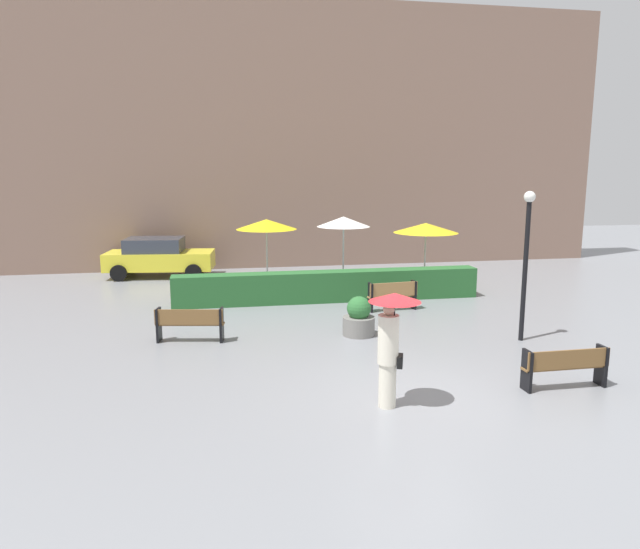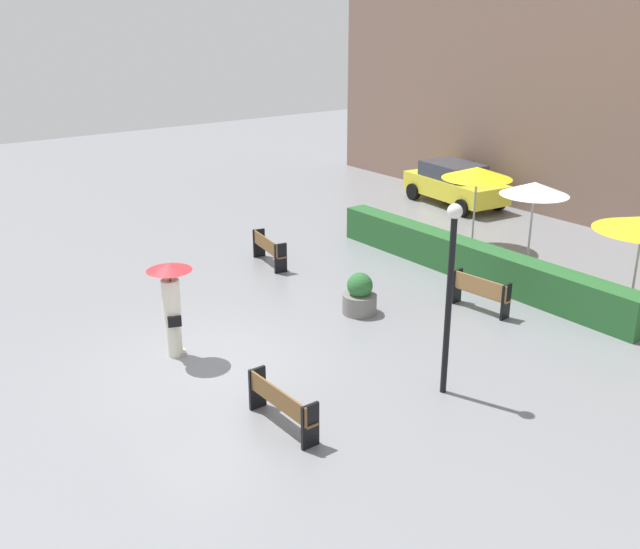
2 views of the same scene
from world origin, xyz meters
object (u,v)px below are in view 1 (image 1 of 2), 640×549
bench_near_right (566,365)px  parked_car (159,257)px  planter_pot (359,319)px  patio_umbrella_yellow (266,224)px  bench_back_row (393,294)px  pedestrian_with_umbrella (391,335)px  patio_umbrella_yellow_far (426,228)px  lamp_post (526,250)px  bench_far_left (190,322)px  patio_umbrella_white (344,222)px

bench_near_right → parked_car: parked_car is taller
planter_pot → patio_umbrella_yellow: size_ratio=0.41×
bench_back_row → pedestrian_with_umbrella: (-2.29, -7.09, 0.84)m
bench_near_right → planter_pot: planter_pot is taller
planter_pot → patio_umbrella_yellow_far: patio_umbrella_yellow_far is taller
planter_pot → patio_umbrella_yellow: bearing=106.5°
lamp_post → parked_car: (-9.79, 10.83, -1.51)m
bench_far_left → pedestrian_with_umbrella: pedestrian_with_umbrella is taller
lamp_post → patio_umbrella_yellow_far: bearing=90.7°
bench_back_row → patio_umbrella_yellow: size_ratio=0.62×
bench_back_row → pedestrian_with_umbrella: pedestrian_with_umbrella is taller
bench_near_right → pedestrian_with_umbrella: 3.80m
lamp_post → patio_umbrella_white: 7.33m
pedestrian_with_umbrella → lamp_post: 5.79m
patio_umbrella_white → patio_umbrella_yellow_far: size_ratio=1.12×
patio_umbrella_yellow → patio_umbrella_yellow_far: 5.71m
bench_far_left → patio_umbrella_yellow_far: bearing=33.2°
patio_umbrella_yellow → pedestrian_with_umbrella: bearing=-83.6°
lamp_post → parked_car: bearing=132.1°
bench_back_row → planter_pot: planter_pot is taller
lamp_post → parked_car: 14.68m
bench_far_left → bench_back_row: size_ratio=1.10×
bench_far_left → patio_umbrella_yellow_far: (8.20, 5.36, 1.69)m
lamp_post → parked_car: lamp_post is taller
bench_back_row → pedestrian_with_umbrella: size_ratio=0.74×
pedestrian_with_umbrella → patio_umbrella_white: patio_umbrella_white is taller
pedestrian_with_umbrella → patio_umbrella_yellow_far: 11.17m
bench_back_row → lamp_post: 4.65m
planter_pot → lamp_post: 4.54m
patio_umbrella_yellow → parked_car: patio_umbrella_yellow is taller
pedestrian_with_umbrella → lamp_post: lamp_post is taller
bench_back_row → planter_pot: (-1.69, -2.43, -0.08)m
pedestrian_with_umbrella → lamp_post: size_ratio=0.57×
patio_umbrella_white → parked_car: bearing=147.6°
patio_umbrella_yellow → parked_car: 5.56m
planter_pot → parked_car: size_ratio=0.24×
bench_back_row → bench_far_left: bearing=-159.5°
bench_far_left → bench_back_row: bench_back_row is taller
parked_car → bench_far_left: bearing=-80.9°
bench_near_right → bench_far_left: size_ratio=1.01×
bench_back_row → parked_car: bearing=136.3°
planter_pot → lamp_post: size_ratio=0.27×
patio_umbrella_yellow_far → parked_car: patio_umbrella_yellow_far is taller
bench_far_left → pedestrian_with_umbrella: bearing=-52.4°
bench_near_right → planter_pot: (-3.09, 4.43, -0.05)m
bench_near_right → planter_pot: 5.40m
bench_back_row → patio_umbrella_yellow_far: size_ratio=0.66×
planter_pot → patio_umbrella_yellow_far: (3.87, 5.55, 1.75)m
bench_back_row → lamp_post: size_ratio=0.42×
bench_near_right → patio_umbrella_yellow_far: bearing=85.5°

